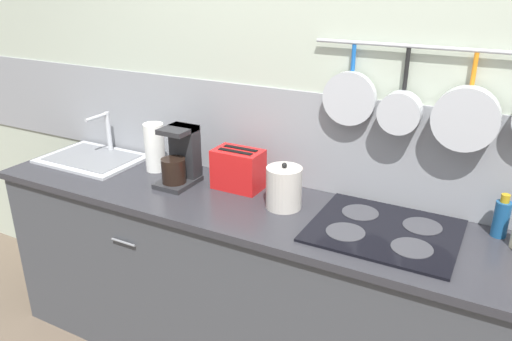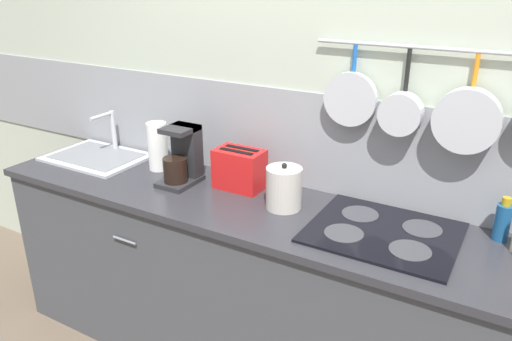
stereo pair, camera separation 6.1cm
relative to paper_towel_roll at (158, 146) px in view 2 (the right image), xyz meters
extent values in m
cube|color=#B2BCA8|center=(0.95, 0.20, 0.23)|extent=(7.20, 0.06, 2.60)
cube|color=gray|center=(0.95, 0.20, 0.11)|extent=(7.20, 0.07, 0.48)
cylinder|color=#B7BABF|center=(1.44, 0.15, 0.58)|extent=(1.22, 0.02, 0.02)
cylinder|color=#1959B2|center=(1.00, 0.15, 0.52)|extent=(0.02, 0.02, 0.11)
cylinder|color=#B7BABF|center=(1.00, 0.13, 0.35)|extent=(0.23, 0.04, 0.23)
cylinder|color=black|center=(1.22, 0.15, 0.49)|extent=(0.02, 0.02, 0.17)
cylinder|color=#B7BABF|center=(1.22, 0.11, 0.32)|extent=(0.18, 0.07, 0.18)
cylinder|color=orange|center=(1.47, 0.15, 0.52)|extent=(0.02, 0.02, 0.12)
cylinder|color=#B7BABF|center=(1.47, 0.11, 0.33)|extent=(0.25, 0.07, 0.25)
cube|color=#3F4247|center=(0.95, -0.13, -0.61)|extent=(3.30, 0.55, 0.90)
cylinder|color=slate|center=(0.12, -0.42, -0.33)|extent=(0.14, 0.01, 0.01)
cube|color=#2D2D33|center=(0.95, -0.13, -0.15)|extent=(3.34, 0.59, 0.03)
cube|color=#B7BABF|center=(-0.41, -0.05, -0.12)|extent=(0.54, 0.39, 0.01)
cube|color=slate|center=(-0.41, -0.05, -0.11)|extent=(0.46, 0.32, 0.00)
cylinder|color=#B7BABF|center=(-0.41, 0.09, -0.01)|extent=(0.03, 0.03, 0.24)
cylinder|color=#B7BABF|center=(-0.41, 0.01, 0.10)|extent=(0.02, 0.16, 0.02)
cylinder|color=white|center=(0.00, 0.00, 0.00)|extent=(0.10, 0.10, 0.26)
cube|color=#262628|center=(0.22, -0.10, -0.12)|extent=(0.16, 0.22, 0.02)
cube|color=#262628|center=(0.22, -0.03, 0.02)|extent=(0.14, 0.08, 0.29)
cylinder|color=black|center=(0.22, -0.13, -0.04)|extent=(0.12, 0.12, 0.12)
cube|color=#262628|center=(0.22, -0.08, 0.15)|extent=(0.14, 0.16, 0.02)
cube|color=red|center=(0.51, 0.00, -0.03)|extent=(0.24, 0.15, 0.20)
cube|color=black|center=(0.51, -0.02, 0.07)|extent=(0.18, 0.03, 0.00)
cube|color=black|center=(0.51, 0.03, 0.07)|extent=(0.18, 0.03, 0.00)
cube|color=black|center=(0.38, 0.00, 0.01)|extent=(0.02, 0.02, 0.02)
cylinder|color=beige|center=(0.79, -0.08, -0.03)|extent=(0.16, 0.16, 0.19)
sphere|color=black|center=(0.79, -0.08, 0.07)|extent=(0.02, 0.02, 0.02)
cube|color=black|center=(1.25, -0.10, -0.12)|extent=(0.59, 0.49, 0.01)
cylinder|color=#38383D|center=(1.12, -0.20, -0.11)|extent=(0.16, 0.16, 0.00)
cylinder|color=#38383D|center=(1.39, -0.20, -0.11)|extent=(0.16, 0.16, 0.00)
cylinder|color=#38383D|center=(1.12, 0.00, -0.11)|extent=(0.16, 0.16, 0.00)
cylinder|color=#38383D|center=(1.39, 0.00, -0.11)|extent=(0.16, 0.16, 0.00)
cylinder|color=navy|center=(1.67, 0.09, -0.05)|extent=(0.06, 0.06, 0.15)
cylinder|color=#B28C19|center=(1.67, 0.09, 0.04)|extent=(0.03, 0.03, 0.03)
camera|label=1|loc=(1.65, -1.93, 0.86)|focal=35.00mm
camera|label=2|loc=(1.70, -1.90, 0.86)|focal=35.00mm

